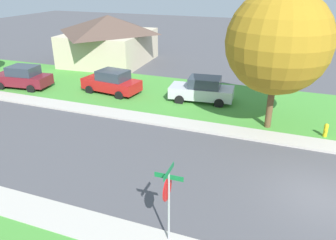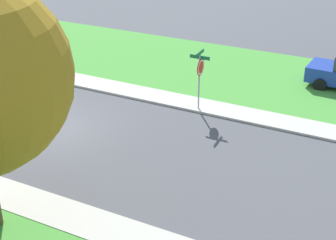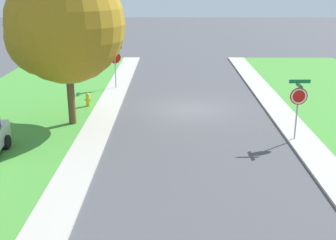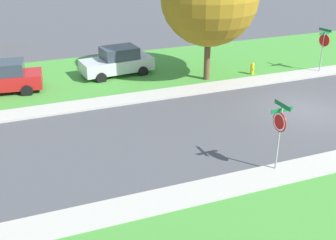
% 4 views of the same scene
% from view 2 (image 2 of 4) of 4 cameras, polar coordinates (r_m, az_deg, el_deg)
% --- Properties ---
extents(ground_plane, '(120.00, 120.00, 0.00)m').
position_cam_2_polar(ground_plane, '(21.61, -12.99, -0.77)').
color(ground_plane, '#4C4C51').
extents(stop_sign_far_corner, '(0.92, 0.92, 2.77)m').
position_cam_2_polar(stop_sign_far_corner, '(21.87, 3.68, 5.63)').
color(stop_sign_far_corner, '#9E9EA3').
rests_on(stop_sign_far_corner, ground).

